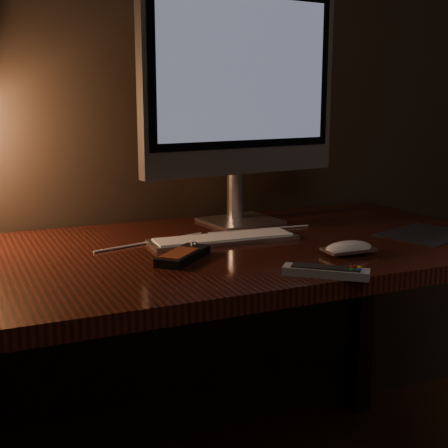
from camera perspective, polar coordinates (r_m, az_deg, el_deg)
name	(u,v)px	position (r m, az deg, el deg)	size (l,w,h in m)	color
desk	(188,290)	(1.62, -3.31, -6.08)	(1.60, 0.75, 0.75)	#36120C
monitor	(242,87)	(1.78, 1.65, 12.41)	(0.62, 0.21, 0.66)	silver
keyboard	(224,239)	(1.58, -0.04, -1.35)	(0.38, 0.11, 0.01)	silver
mousepad	(425,234)	(1.75, 17.94, -0.88)	(0.23, 0.18, 0.00)	black
mouse	(349,250)	(1.48, 11.33, -2.35)	(0.12, 0.06, 0.02)	white
media_remote	(183,255)	(1.41, -3.75, -2.86)	(0.16, 0.16, 0.03)	black
tv_remote	(326,271)	(1.30, 9.30, -4.31)	(0.16, 0.15, 0.02)	gray
cable	(209,236)	(1.63, -1.38, -1.14)	(0.01, 0.01, 0.62)	white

